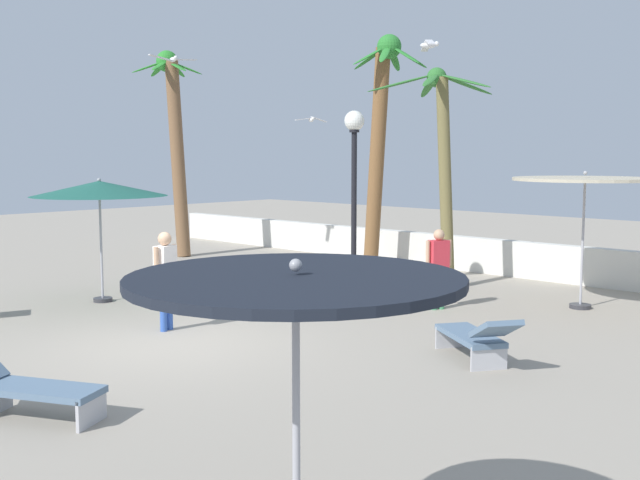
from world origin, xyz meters
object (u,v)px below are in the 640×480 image
Objects in this scene: lounge_chair_2 at (23,384)px; lamp_post_0 at (354,170)px; palm_tree_1 at (443,149)px; patio_umbrella_0 at (296,299)px; guest_0 at (165,271)px; palm_tree_0 at (380,131)px; palm_tree_2 at (175,133)px; lounge_chair_1 at (476,335)px; seagull_1 at (429,45)px; patio_umbrella_2 at (585,184)px; guest_1 at (439,261)px; seagull_0 at (311,120)px; patio_umbrella_1 at (99,189)px; seagull_2 at (173,59)px.

lamp_post_0 is at bearing 105.93° from lounge_chair_2.
patio_umbrella_0 is at bearing -59.35° from palm_tree_1.
guest_0 is at bearing 150.29° from patio_umbrella_0.
lounge_chair_2 is at bearing -56.41° from guest_0.
palm_tree_0 is 1.00× the size of palm_tree_2.
palm_tree_2 reaches higher than guest_0.
seagull_1 is at bearing 134.94° from lounge_chair_1.
guest_1 is (-1.99, -2.03, -1.51)m from patio_umbrella_2.
seagull_0 is (-12.24, 12.71, 1.87)m from patio_umbrella_0.
patio_umbrella_2 is 3.22m from guest_1.
lounge_chair_2 is at bearing -82.04° from palm_tree_1.
guest_0 is at bearing -108.28° from seagull_1.
patio_umbrella_1 is at bearing -125.77° from lamp_post_0.
lamp_post_0 is 9.28m from lounge_chair_2.
seagull_0 is at bearing 81.85° from seagull_2.
seagull_1 reaches higher than patio_umbrella_2.
palm_tree_0 is at bearing 103.00° from guest_0.
palm_tree_1 reaches higher than lamp_post_0.
patio_umbrella_1 is at bearing -143.01° from guest_1.
palm_tree_1 reaches higher than seagull_0.
seagull_0 is (-4.65, 8.38, 2.99)m from guest_0.
guest_1 is at bearing -38.44° from palm_tree_0.
seagull_1 is (1.72, 5.21, 4.17)m from guest_0.
lamp_post_0 is 2.06× the size of lounge_chair_2.
lounge_chair_2 is 8.47m from guest_1.
palm_tree_0 is at bearing 155.77° from palm_tree_1.
palm_tree_1 reaches higher than patio_umbrella_0.
patio_umbrella_2 is 4.11m from seagull_1.
lounge_chair_2 is at bearing -89.36° from guest_1.
seagull_0 is (-1.52, 7.77, 1.70)m from patio_umbrella_1.
lounge_chair_2 is at bearing -114.23° from lounge_chair_1.
patio_umbrella_2 is at bearing 79.75° from lounge_chair_2.
patio_umbrella_1 is 0.69× the size of lamp_post_0.
patio_umbrella_1 is at bearing -140.49° from patio_umbrella_2.
seagull_0 is (-4.64, 3.44, 1.33)m from lamp_post_0.
guest_1 is at bearing 119.96° from patio_umbrella_0.
patio_umbrella_2 reaches higher than lounge_chair_1.
seagull_2 is (-6.26, -2.77, 2.27)m from palm_tree_1.
patio_umbrella_2 is at bearing 97.53° from lounge_chair_1.
palm_tree_0 is 9.79m from lounge_chair_1.
guest_0 is 10.04m from seagull_0.
lounge_chair_1 is 2.03× the size of seagull_0.
palm_tree_1 is 6.89m from lounge_chair_1.
patio_umbrella_1 is 8.10m from seagull_0.
lamp_post_0 is 4.31× the size of seagull_1.
lounge_chair_2 is (4.33, -11.81, -3.26)m from palm_tree_0.
palm_tree_1 reaches higher than patio_umbrella_1.
palm_tree_2 is at bearing 143.11° from guest_0.
palm_tree_1 is (-3.37, 0.04, 0.68)m from patio_umbrella_2.
lounge_chair_2 is 12.04m from seagull_2.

